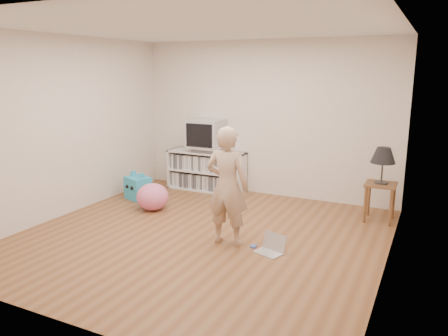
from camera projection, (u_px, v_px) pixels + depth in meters
ground at (201, 236)px, 5.67m from camera, size 4.50×4.50×0.00m
walls at (200, 137)px, 5.38m from camera, size 4.52×4.52×2.60m
ceiling at (199, 27)px, 5.10m from camera, size 4.50×4.50×0.01m
media_unit at (207, 171)px, 7.81m from camera, size 1.40×0.45×0.70m
dvd_deck at (207, 150)px, 7.71m from camera, size 0.45×0.35×0.07m
crt_tv at (206, 134)px, 7.64m from camera, size 0.60×0.53×0.50m
side_table at (380, 193)px, 6.17m from camera, size 0.42×0.42×0.55m
table_lamp at (383, 156)px, 6.05m from camera, size 0.34×0.34×0.52m
person at (227, 186)px, 5.28m from camera, size 0.56×0.38×1.47m
laptop at (271, 247)px, 5.17m from camera, size 0.38×0.34×0.22m
playing_cards at (254, 246)px, 5.32m from camera, size 0.07×0.09×0.02m
plush_blue at (138, 187)px, 7.27m from camera, size 0.48×0.43×0.46m
plush_pink at (152, 197)px, 6.69m from camera, size 0.59×0.59×0.42m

